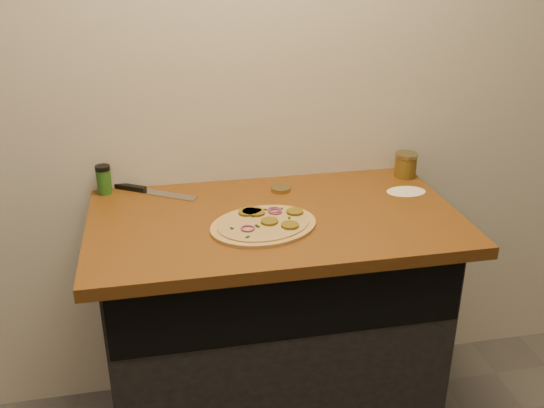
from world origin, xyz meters
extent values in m
cube|color=beige|center=(0.00, 1.75, 1.35)|extent=(4.00, 0.02, 2.70)
cube|color=black|center=(0.00, 1.45, 0.43)|extent=(1.10, 0.60, 0.86)
cube|color=brown|center=(0.00, 1.42, 0.88)|extent=(1.20, 0.70, 0.04)
cylinder|color=tan|center=(-0.05, 1.34, 0.91)|extent=(0.42, 0.42, 0.01)
cylinder|color=#CEC888|center=(-0.05, 1.34, 0.91)|extent=(0.37, 0.37, 0.00)
cylinder|color=brown|center=(0.02, 1.30, 0.92)|extent=(0.05, 0.05, 0.01)
cylinder|color=brown|center=(-0.03, 1.34, 0.92)|extent=(0.05, 0.05, 0.01)
cylinder|color=brown|center=(-0.07, 1.42, 0.92)|extent=(0.05, 0.05, 0.01)
cylinder|color=brown|center=(-0.09, 1.42, 0.92)|extent=(0.05, 0.05, 0.01)
cylinder|color=brown|center=(-0.06, 1.41, 0.92)|extent=(0.05, 0.05, 0.01)
cylinder|color=brown|center=(-0.08, 1.42, 0.92)|extent=(0.05, 0.05, 0.01)
cylinder|color=brown|center=(0.06, 1.39, 0.92)|extent=(0.05, 0.05, 0.01)
torus|color=#722A5D|center=(-0.11, 1.30, 0.92)|extent=(0.05, 0.05, 0.01)
torus|color=#722A5D|center=(0.00, 1.41, 0.92)|extent=(0.05, 0.05, 0.01)
torus|color=#722A5D|center=(0.00, 1.42, 0.92)|extent=(0.05, 0.05, 0.01)
cube|color=black|center=(-0.08, 1.39, 0.92)|extent=(0.01, 0.01, 0.00)
cube|color=black|center=(-0.01, 1.40, 0.92)|extent=(0.01, 0.01, 0.00)
cube|color=black|center=(0.03, 1.35, 0.92)|extent=(0.01, 0.01, 0.00)
cube|color=black|center=(0.04, 1.29, 0.92)|extent=(0.01, 0.01, 0.00)
cube|color=black|center=(0.02, 1.43, 0.92)|extent=(0.01, 0.01, 0.00)
cube|color=black|center=(-0.12, 1.25, 0.92)|extent=(0.01, 0.01, 0.00)
cube|color=black|center=(-0.08, 1.39, 0.92)|extent=(0.01, 0.01, 0.00)
cube|color=black|center=(-0.15, 1.32, 0.92)|extent=(0.01, 0.01, 0.00)
cube|color=black|center=(-0.07, 1.31, 0.92)|extent=(0.01, 0.01, 0.00)
cube|color=black|center=(-0.05, 1.41, 0.92)|extent=(0.01, 0.01, 0.00)
cube|color=black|center=(-0.08, 1.32, 0.92)|extent=(0.01, 0.01, 0.00)
cube|color=black|center=(-0.03, 1.43, 0.92)|extent=(0.01, 0.01, 0.00)
cube|color=#B7BAC1|center=(-0.34, 1.65, 0.90)|extent=(0.21, 0.15, 0.00)
cube|color=black|center=(-0.46, 1.73, 0.91)|extent=(0.11, 0.08, 0.02)
cylinder|color=#958B56|center=(0.06, 1.61, 0.91)|extent=(0.08, 0.08, 0.02)
cylinder|color=maroon|center=(0.55, 1.66, 0.94)|extent=(0.08, 0.08, 0.08)
cylinder|color=#958B56|center=(0.55, 1.66, 0.99)|extent=(0.08, 0.08, 0.01)
cylinder|color=#24581C|center=(-0.55, 1.71, 0.94)|extent=(0.05, 0.05, 0.09)
cylinder|color=black|center=(-0.55, 1.71, 1.00)|extent=(0.05, 0.05, 0.02)
cylinder|color=silver|center=(0.50, 1.52, 0.90)|extent=(0.15, 0.15, 0.00)
camera|label=1|loc=(-0.36, -0.33, 1.74)|focal=40.00mm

